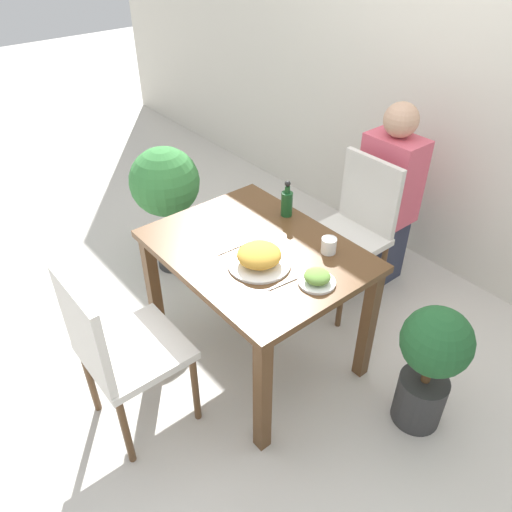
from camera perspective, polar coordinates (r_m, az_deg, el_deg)
name	(u,v)px	position (r m, az deg, el deg)	size (l,w,h in m)	color
ground_plane	(256,352)	(2.86, 0.00, -10.92)	(16.00, 16.00, 0.00)	beige
wall_back	(464,66)	(3.24, 22.65, 19.41)	(8.00, 0.05, 2.60)	beige
dining_table	(256,266)	(2.45, 0.00, -1.12)	(1.03, 0.79, 0.72)	brown
chair_near	(117,348)	(2.26, -15.65, -10.07)	(0.42, 0.42, 0.91)	silver
chair_far	(354,225)	(2.99, 11.11, 3.49)	(0.42, 0.42, 0.91)	silver
food_plate	(259,257)	(2.25, 0.36, -0.09)	(0.29, 0.29, 0.10)	white
side_plate	(317,278)	(2.17, 6.99, -2.54)	(0.17, 0.17, 0.06)	white
drink_cup	(329,245)	(2.36, 8.32, 1.21)	(0.07, 0.07, 0.08)	white
sauce_bottle	(287,202)	(2.60, 3.55, 6.15)	(0.06, 0.06, 0.20)	#194C23
fork_utensil	(236,247)	(2.38, -2.32, 1.02)	(0.02, 0.20, 0.00)	silver
spoon_utensil	(285,283)	(2.17, 3.30, -3.10)	(0.03, 0.17, 0.00)	silver
potted_plant_left	(166,191)	(3.21, -10.28, 7.27)	(0.44, 0.44, 0.86)	#333333
potted_plant_right	(431,361)	(2.41, 19.36, -11.25)	(0.32, 0.32, 0.68)	#333333
person_figure	(388,197)	(3.19, 14.81, 6.56)	(0.34, 0.22, 1.17)	#2D3347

